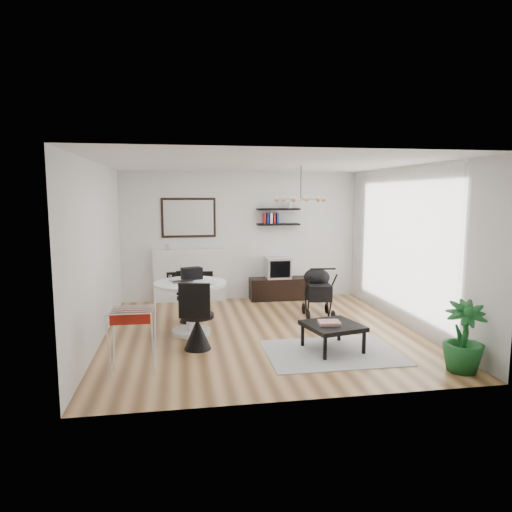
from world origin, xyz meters
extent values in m
plane|color=brown|center=(0.00, 0.00, 0.00)|extent=(5.00, 5.00, 0.00)
plane|color=white|center=(0.00, 0.00, 2.70)|extent=(5.00, 5.00, 0.00)
plane|color=white|center=(0.00, 2.50, 1.35)|extent=(5.00, 0.00, 5.00)
plane|color=white|center=(-2.50, 0.00, 1.35)|extent=(0.00, 5.00, 5.00)
plane|color=white|center=(2.50, 0.00, 1.35)|extent=(0.00, 5.00, 5.00)
cube|color=white|center=(2.40, 0.20, 1.35)|extent=(0.04, 3.60, 2.60)
cube|color=white|center=(-1.10, 2.42, 0.55)|extent=(1.50, 0.15, 1.10)
cube|color=black|center=(-1.10, 2.36, 0.48)|extent=(0.95, 0.06, 0.32)
cube|color=black|center=(-1.10, 2.48, 1.75)|extent=(1.12, 0.03, 0.82)
cube|color=white|center=(-1.10, 2.46, 1.75)|extent=(1.02, 0.01, 0.72)
cube|color=black|center=(0.77, 2.37, 1.60)|extent=(0.90, 0.25, 0.04)
cube|color=black|center=(0.77, 2.37, 1.92)|extent=(0.90, 0.25, 0.04)
cube|color=black|center=(0.77, 2.27, 0.23)|extent=(1.24, 0.43, 0.46)
cube|color=silver|center=(0.75, 2.27, 0.68)|extent=(0.50, 0.44, 0.44)
cube|color=black|center=(0.75, 2.06, 0.68)|extent=(0.43, 0.01, 0.35)
cylinder|color=white|center=(-1.13, 0.13, 0.03)|extent=(0.62, 0.62, 0.07)
cylinder|color=white|center=(-1.13, 0.13, 0.43)|extent=(0.16, 0.16, 0.73)
cylinder|color=white|center=(-1.13, 0.13, 0.82)|extent=(1.15, 1.15, 0.04)
imported|color=black|center=(-1.24, 0.09, 0.86)|extent=(0.38, 0.29, 0.03)
cube|color=black|center=(-1.11, 0.38, 0.94)|extent=(0.37, 0.28, 0.19)
cube|color=silver|center=(-0.90, -0.02, 0.85)|extent=(0.37, 0.32, 0.01)
cylinder|color=white|center=(-1.45, 0.33, 0.89)|extent=(0.06, 0.06, 0.09)
cylinder|color=black|center=(-1.16, 0.82, 0.43)|extent=(0.42, 0.42, 0.05)
cone|color=black|center=(-1.16, 0.82, 0.20)|extent=(0.34, 0.34, 0.40)
cube|color=black|center=(-1.18, 1.01, 0.67)|extent=(0.38, 0.08, 0.43)
cylinder|color=black|center=(-1.06, -0.63, 0.49)|extent=(0.48, 0.48, 0.05)
cone|color=black|center=(-1.06, -0.63, 0.23)|extent=(0.39, 0.39, 0.46)
cube|color=black|center=(-1.11, -0.84, 0.77)|extent=(0.44, 0.13, 0.49)
cube|color=maroon|center=(-1.89, -1.40, 0.74)|extent=(0.49, 0.29, 0.13)
cube|color=black|center=(1.18, 0.76, 0.48)|extent=(0.47, 0.65, 0.28)
ellipsoid|color=black|center=(1.20, 0.94, 0.70)|extent=(0.48, 0.48, 0.34)
cylinder|color=black|center=(1.13, 0.38, 0.96)|extent=(0.44, 0.08, 0.03)
torus|color=black|center=(0.99, 1.07, 0.09)|extent=(0.07, 0.22, 0.21)
torus|color=black|center=(1.43, 1.01, 0.09)|extent=(0.07, 0.22, 0.21)
torus|color=black|center=(0.92, 0.51, 0.09)|extent=(0.07, 0.22, 0.21)
torus|color=black|center=(1.36, 0.45, 0.09)|extent=(0.07, 0.22, 0.21)
cube|color=#A1A1A1|center=(0.81, -1.11, 0.01)|extent=(1.87, 1.35, 0.01)
cube|color=black|center=(0.85, -1.00, 0.36)|extent=(0.88, 0.88, 0.06)
cube|color=black|center=(0.61, -1.38, 0.17)|extent=(0.04, 0.04, 0.32)
cube|color=black|center=(1.23, -1.24, 0.17)|extent=(0.04, 0.04, 0.32)
cube|color=black|center=(0.47, -0.77, 0.17)|extent=(0.04, 0.04, 0.32)
cube|color=black|center=(1.08, -0.63, 0.17)|extent=(0.04, 0.04, 0.32)
cube|color=#C84632|center=(0.79, -1.01, 0.41)|extent=(0.33, 0.27, 0.04)
imported|color=#195A24|center=(2.21, -2.03, 0.45)|extent=(0.63, 0.63, 0.90)
camera|label=1|loc=(-1.28, -7.06, 2.22)|focal=32.00mm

